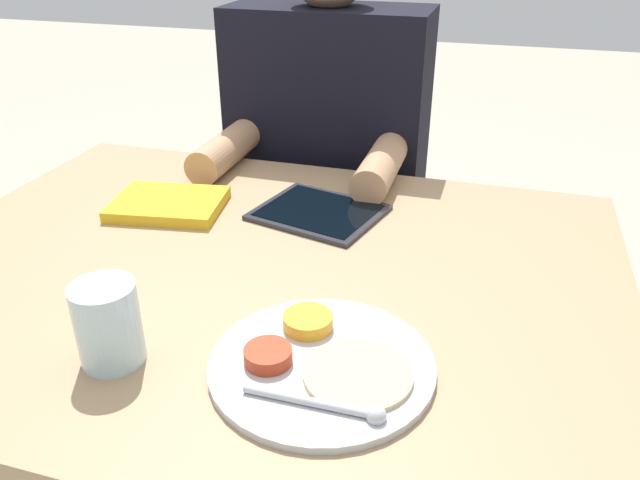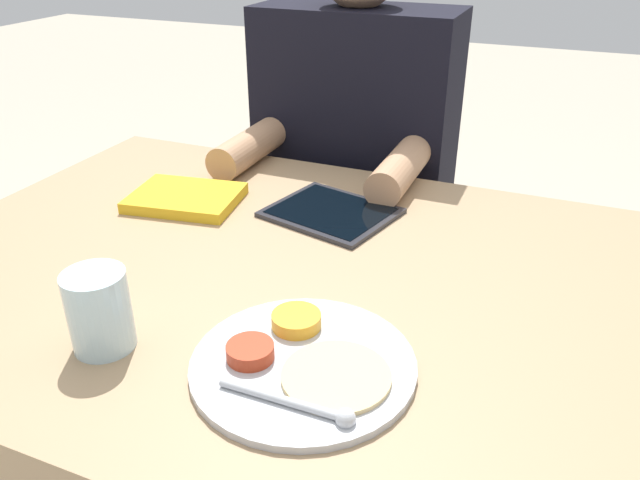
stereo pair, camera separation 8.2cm
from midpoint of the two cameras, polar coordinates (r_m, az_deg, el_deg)
The scene contains 6 objects.
dining_table at distance 1.18m, azimuth -2.90°, elevation -17.70°, with size 1.10×0.85×0.73m.
thali_tray at distance 0.74m, azimuth 1.62°, elevation -11.21°, with size 0.27×0.27×0.03m.
red_notebook at distance 1.16m, azimuth -10.23°, elevation 3.70°, with size 0.21×0.17×0.02m.
tablet_device at distance 1.10m, azimuth 3.16°, elevation 2.49°, with size 0.24×0.22×0.01m.
person_diner at distance 1.53m, azimuth 4.54°, elevation 2.40°, with size 0.44×0.43×1.20m.
drinking_glass at distance 0.79m, azimuth -16.74°, elevation -6.30°, with size 0.08×0.08×0.10m.
Camera 2 is at (0.41, -0.73, 1.21)m, focal length 35.00 mm.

